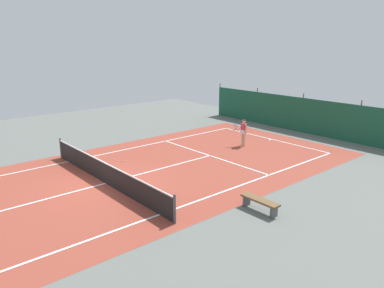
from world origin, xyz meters
TOP-DOWN VIEW (x-y plane):
  - ground_plane at (0.00, 0.00)m, footprint 36.00×36.00m
  - court_surface at (0.00, 0.00)m, footprint 11.02×26.60m
  - tennis_net at (0.00, 0.00)m, footprint 10.12×0.10m
  - back_fence at (-0.00, 15.61)m, footprint 16.30×0.98m
  - tennis_player at (-0.17, 9.32)m, footprint 0.81×0.68m
  - tennis_ball_near_player at (0.37, 6.84)m, footprint 0.07×0.07m
  - tennis_ball_midcourt at (3.89, 12.42)m, footprint 0.07×0.07m
  - tennis_ball_by_sideline at (-2.28, 2.20)m, footprint 0.07×0.07m
  - courtside_bench at (6.31, 3.02)m, footprint 1.60×0.40m

SIDE VIEW (x-z plane):
  - ground_plane at x=0.00m, z-range 0.00..0.00m
  - court_surface at x=0.00m, z-range 0.00..0.01m
  - tennis_ball_near_player at x=0.37m, z-range 0.00..0.07m
  - tennis_ball_midcourt at x=3.89m, z-range 0.00..0.07m
  - tennis_ball_by_sideline at x=-2.28m, z-range 0.00..0.07m
  - courtside_bench at x=6.31m, z-range 0.13..0.62m
  - tennis_net at x=0.00m, z-range -0.04..1.06m
  - back_fence at x=0.00m, z-range -0.68..2.02m
  - tennis_player at x=-0.17m, z-range 0.14..1.78m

